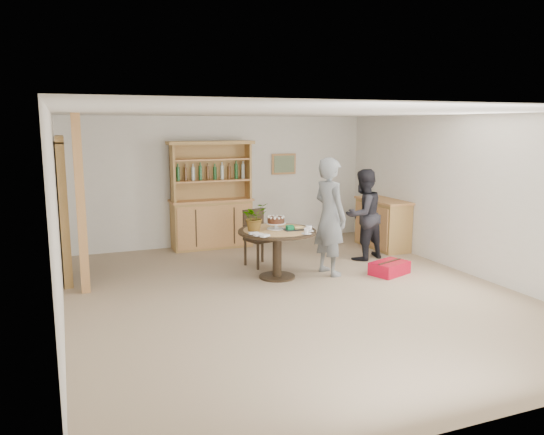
{
  "coord_description": "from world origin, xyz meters",
  "views": [
    {
      "loc": [
        -2.91,
        -6.48,
        2.35
      ],
      "look_at": [
        -0.2,
        0.36,
        1.05
      ],
      "focal_mm": 35.0,
      "sensor_mm": 36.0,
      "label": 1
    }
  ],
  "objects": [
    {
      "name": "ground",
      "position": [
        0.0,
        0.0,
        0.0
      ],
      "size": [
        7.0,
        7.0,
        0.0
      ],
      "primitive_type": "plane",
      "color": "tan",
      "rests_on": "ground"
    },
    {
      "name": "room_shell",
      "position": [
        0.0,
        0.01,
        1.74
      ],
      "size": [
        6.04,
        7.04,
        2.52
      ],
      "color": "white",
      "rests_on": "ground"
    },
    {
      "name": "doorway",
      "position": [
        -2.93,
        2.0,
        1.11
      ],
      "size": [
        0.13,
        1.1,
        2.18
      ],
      "color": "black",
      "rests_on": "ground"
    },
    {
      "name": "pine_post",
      "position": [
        -2.7,
        1.2,
        1.25
      ],
      "size": [
        0.12,
        0.12,
        2.5
      ],
      "primitive_type": "cube",
      "color": "tan",
      "rests_on": "ground"
    },
    {
      "name": "hutch",
      "position": [
        -0.3,
        3.24,
        0.69
      ],
      "size": [
        1.62,
        0.54,
        2.04
      ],
      "color": "tan",
      "rests_on": "ground"
    },
    {
      "name": "sideboard",
      "position": [
        2.74,
        2.0,
        0.47
      ],
      "size": [
        0.54,
        1.26,
        0.94
      ],
      "color": "tan",
      "rests_on": "ground"
    },
    {
      "name": "dining_table",
      "position": [
        0.09,
        0.87,
        0.6
      ],
      "size": [
        1.2,
        1.2,
        0.76
      ],
      "color": "black",
      "rests_on": "ground"
    },
    {
      "name": "dining_chair",
      "position": [
        0.07,
        1.7,
        0.54
      ],
      "size": [
        0.52,
        0.52,
        0.95
      ],
      "rotation": [
        0.0,
        0.0,
        0.28
      ],
      "color": "black",
      "rests_on": "ground"
    },
    {
      "name": "birthday_cake",
      "position": [
        0.09,
        0.92,
        0.88
      ],
      "size": [
        0.3,
        0.3,
        0.2
      ],
      "color": "white",
      "rests_on": "dining_table"
    },
    {
      "name": "flower_vase",
      "position": [
        -0.26,
        0.92,
        0.97
      ],
      "size": [
        0.47,
        0.44,
        0.42
      ],
      "primitive_type": "imported",
      "rotation": [
        0.0,
        0.0,
        0.35
      ],
      "color": "#3F7233",
      "rests_on": "dining_table"
    },
    {
      "name": "gift_tray",
      "position": [
        0.31,
        0.75,
        0.79
      ],
      "size": [
        0.3,
        0.2,
        0.08
      ],
      "color": "black",
      "rests_on": "dining_table"
    },
    {
      "name": "coffee_cup_a",
      "position": [
        0.49,
        0.59,
        0.8
      ],
      "size": [
        0.15,
        0.15,
        0.09
      ],
      "color": "silver",
      "rests_on": "dining_table"
    },
    {
      "name": "coffee_cup_b",
      "position": [
        0.37,
        0.42,
        0.79
      ],
      "size": [
        0.15,
        0.15,
        0.08
      ],
      "color": "silver",
      "rests_on": "dining_table"
    },
    {
      "name": "napkins",
      "position": [
        -0.32,
        0.56,
        0.77
      ],
      "size": [
        0.24,
        0.33,
        0.03
      ],
      "color": "white",
      "rests_on": "dining_table"
    },
    {
      "name": "teen_boy",
      "position": [
        0.94,
        0.77,
        0.92
      ],
      "size": [
        0.55,
        0.74,
        1.85
      ],
      "primitive_type": "imported",
      "rotation": [
        0.0,
        0.0,
        1.74
      ],
      "color": "slate",
      "rests_on": "ground"
    },
    {
      "name": "adult_person",
      "position": [
        1.92,
        1.38,
        0.79
      ],
      "size": [
        0.91,
        0.79,
        1.59
      ],
      "primitive_type": "imported",
      "rotation": [
        0.0,
        0.0,
        3.43
      ],
      "color": "black",
      "rests_on": "ground"
    },
    {
      "name": "red_suitcase",
      "position": [
        1.82,
        0.39,
        0.1
      ],
      "size": [
        0.7,
        0.59,
        0.21
      ],
      "rotation": [
        0.0,
        0.0,
        0.36
      ],
      "color": "red",
      "rests_on": "ground"
    }
  ]
}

